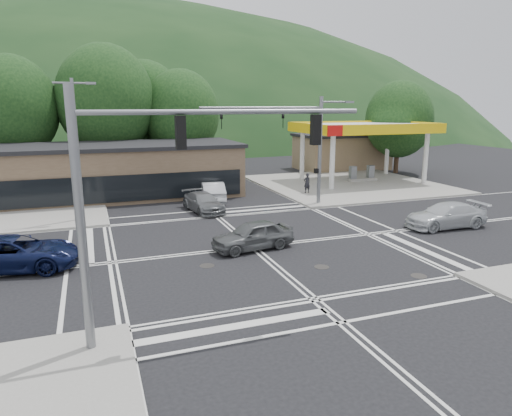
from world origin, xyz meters
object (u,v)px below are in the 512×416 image
object	(u,v)px
car_grey_center	(253,235)
car_queue_b	(219,176)
car_queue_a	(213,192)
pedestrian	(307,183)
car_blue_west	(14,253)
car_silver_east	(446,215)
car_northbound	(203,202)

from	to	relation	value
car_grey_center	car_queue_b	size ratio (longest dim) A/B	0.91
car_queue_a	pedestrian	size ratio (longest dim) A/B	2.87
car_blue_west	pedestrian	bearing A→B (deg)	-51.03
car_silver_east	car_northbound	distance (m)	16.01
car_blue_west	car_grey_center	size ratio (longest dim) A/B	1.30
car_silver_east	car_northbound	size ratio (longest dim) A/B	1.13
car_blue_west	pedestrian	distance (m)	23.60
car_grey_center	car_northbound	xyz separation A→B (m)	(-0.39, 9.30, -0.08)
pedestrian	car_northbound	bearing A→B (deg)	9.93
car_grey_center	car_silver_east	bearing A→B (deg)	81.52
car_queue_a	car_blue_west	bearing A→B (deg)	52.30
car_silver_east	car_queue_b	world-z (taller)	car_queue_b
car_queue_b	car_northbound	world-z (taller)	car_queue_b
pedestrian	car_grey_center	bearing A→B (deg)	45.30
car_queue_a	pedestrian	xyz separation A→B (m)	(8.17, -0.03, 0.20)
car_blue_west	car_queue_a	xyz separation A→B (m)	(12.37, 11.65, -0.01)
car_queue_b	pedestrian	bearing A→B (deg)	134.03
car_northbound	pedestrian	xyz separation A→B (m)	(9.67, 3.12, 0.31)
car_silver_east	car_northbound	world-z (taller)	car_silver_east
car_grey_center	car_queue_a	bearing A→B (deg)	166.44
car_grey_center	pedestrian	xyz separation A→B (m)	(9.27, 12.42, 0.23)
car_queue_a	car_grey_center	bearing A→B (deg)	93.95
car_silver_east	pedestrian	distance (m)	12.87
car_queue_a	car_silver_east	bearing A→B (deg)	141.86
car_grey_center	car_northbound	size ratio (longest dim) A/B	0.95
pedestrian	car_queue_a	bearing A→B (deg)	-8.16
car_grey_center	car_queue_b	world-z (taller)	car_queue_b
car_grey_center	car_silver_east	world-z (taller)	car_silver_east
car_grey_center	car_blue_west	bearing A→B (deg)	-102.54
car_silver_east	car_blue_west	bearing A→B (deg)	-89.36
car_silver_east	car_queue_a	distance (m)	16.97
car_queue_a	car_northbound	bearing A→B (deg)	73.55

